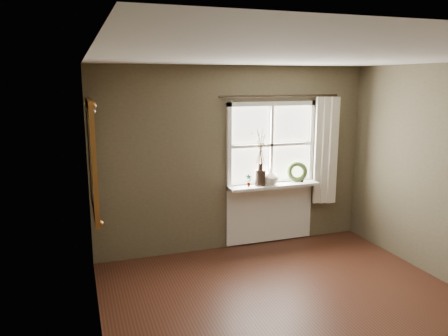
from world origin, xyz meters
name	(u,v)px	position (x,y,z in m)	size (l,w,h in m)	color
floor	(313,325)	(0.00, 0.00, 0.00)	(4.50, 4.50, 0.00)	#3C1D13
ceiling	(325,57)	(0.00, 0.00, 2.60)	(4.50, 4.50, 0.00)	silver
wall_back	(234,159)	(0.00, 2.30, 1.30)	(4.00, 0.10, 2.60)	brown
wall_left	(91,222)	(-2.05, 0.00, 1.30)	(0.10, 4.50, 2.60)	brown
window_frame	(271,145)	(0.55, 2.23, 1.48)	(1.36, 0.06, 1.24)	white
window_sill	(273,186)	(0.55, 2.12, 0.90)	(1.36, 0.26, 0.04)	white
window_apron	(270,213)	(0.55, 2.23, 0.46)	(1.36, 0.04, 0.88)	white
dark_jug	(260,178)	(0.34, 2.12, 1.03)	(0.16, 0.16, 0.23)	black
cream_vase	(271,176)	(0.50, 2.12, 1.04)	(0.23, 0.23, 0.24)	silver
wreath	(297,174)	(0.95, 2.16, 1.04)	(0.30, 0.30, 0.07)	#36471F
potted_plant_left	(249,180)	(0.16, 2.12, 1.01)	(0.09, 0.06, 0.18)	#36471F
potted_plant_right	(302,177)	(1.02, 2.12, 1.00)	(0.08, 0.07, 0.15)	#36471F
curtain	(325,151)	(1.39, 2.13, 1.37)	(0.36, 0.12, 1.59)	beige
curtain_rod	(280,96)	(0.65, 2.17, 2.18)	(0.03, 0.03, 1.84)	black
gilt_mirror	(92,158)	(-1.96, 1.53, 1.56)	(0.10, 1.09, 1.30)	white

